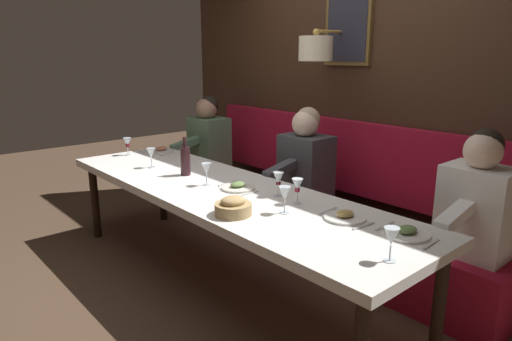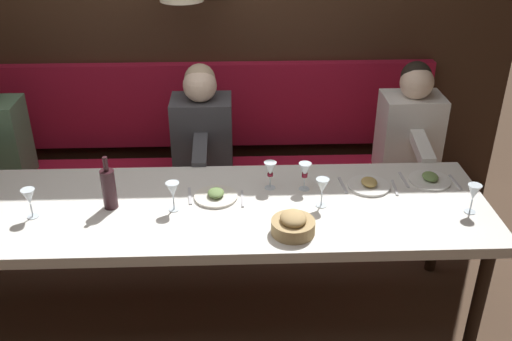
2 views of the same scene
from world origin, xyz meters
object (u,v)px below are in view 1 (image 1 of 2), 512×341
Objects in this scene: wine_glass_1 at (278,179)px; wine_glass_4 at (151,154)px; wine_glass_0 at (127,143)px; dining_table at (222,196)px; wine_glass_2 at (297,186)px; wine_glass_3 at (391,237)px; diner_near at (305,159)px; wine_bottle at (185,160)px; wine_glass_5 at (285,194)px; diner_nearest at (478,198)px; wine_glass_6 at (206,169)px; bread_bowl at (233,207)px; diner_middle at (208,136)px.

wine_glass_4 is at bearing 101.51° from wine_glass_1.
dining_table is at bearing -89.37° from wine_glass_0.
wine_glass_0 is 2.03m from wine_glass_2.
wine_glass_3 is at bearing -90.95° from wine_glass_4.
diner_near is (0.88, 0.02, 0.13)m from dining_table.
dining_table is 0.88m from wine_glass_4.
wine_glass_1 is 1.08m from wine_glass_3.
wine_glass_5 is at bearing -91.59° from wine_bottle.
diner_nearest is 1.00m from wine_glass_3.
wine_glass_6 is at bearing 111.99° from wine_glass_1.
wine_glass_0 is 1.84m from wine_glass_1.
wine_glass_4 is 1.00× the size of wine_glass_5.
dining_table is 0.64m from wine_glass_2.
wine_glass_4 is at bearing 81.71° from bread_bowl.
wine_glass_5 reaches higher than bread_bowl.
wine_glass_6 is (-0.21, 0.52, 0.00)m from wine_glass_1.
dining_table is 0.47m from wine_glass_1.
dining_table is at bearing 60.31° from bread_bowl.
wine_glass_0 is 0.55× the size of wine_bottle.
wine_glass_2 is at bearing -13.62° from bread_bowl.
diner_near is (0.00, 1.41, 0.00)m from diner_nearest.
wine_glass_0 is at bearing 94.77° from wine_glass_2.
dining_table is at bearing 122.29° from diner_nearest.
diner_middle is at bearing 90.00° from diner_nearest.
diner_near is 4.82× the size of wine_glass_0.
diner_nearest is 1.00× the size of diner_middle.
wine_glass_5 is at bearing -92.52° from dining_table.
wine_glass_2 is 0.20m from wine_glass_5.
wine_glass_2 is at bearing 72.16° from wine_glass_3.
diner_near is at bearing -90.00° from diner_middle.
wine_glass_0 and wine_glass_2 have the same top height.
wine_glass_1 is 0.75× the size of bread_bowl.
dining_table is 1.44m from wine_glass_0.
wine_glass_0 and wine_glass_6 have the same top height.
wine_glass_3 is (-0.29, -1.04, 0.00)m from wine_glass_1.
dining_table is 19.25× the size of wine_glass_5.
wine_glass_2 is at bearing 132.23° from diner_nearest.
diner_near is at bearing 36.73° from wine_glass_5.
wine_glass_4 is at bearing 113.20° from diner_nearest.
wine_glass_5 is at bearing -35.35° from bread_bowl.
wine_glass_3 and wine_glass_6 have the same top height.
wine_glass_5 is 0.31m from bread_bowl.
dining_table is 19.25× the size of wine_glass_2.
dining_table is 19.25× the size of wine_glass_4.
wine_bottle is at bearing 73.59° from bread_bowl.
diner_near is at bearing 23.46° from bread_bowl.
diner_middle is at bearing 58.49° from bread_bowl.
wine_glass_0 is (-0.90, 0.03, 0.04)m from diner_middle.
dining_table is 0.69m from wine_glass_5.
dining_table is at bearing 113.36° from wine_glass_1.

